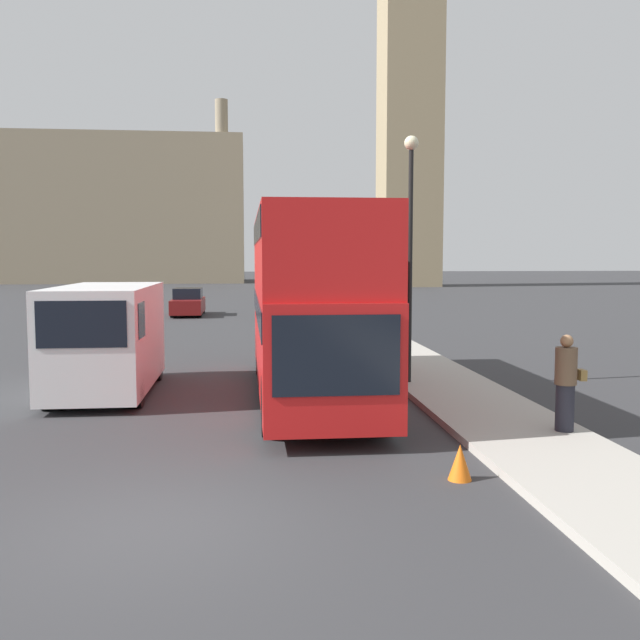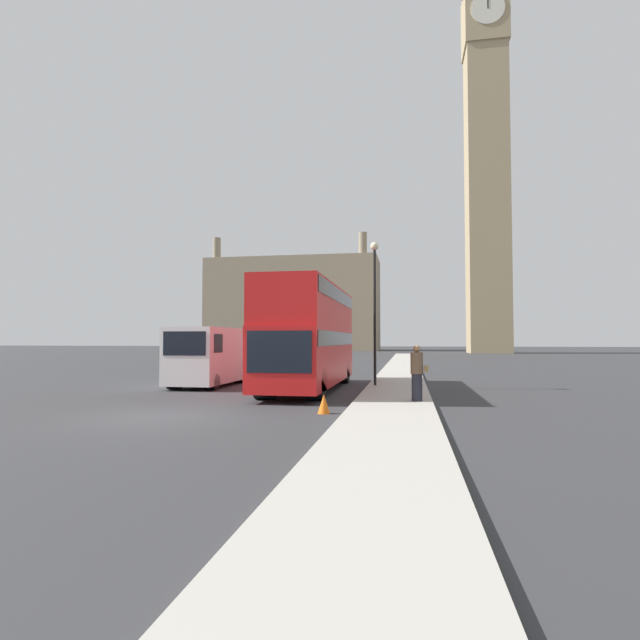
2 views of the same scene
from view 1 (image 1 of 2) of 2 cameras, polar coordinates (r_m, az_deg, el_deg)
The scene contains 9 objects.
ground_plane at distance 9.56m, azimuth -13.01°, elevation -15.70°, with size 300.00×300.00×0.00m, color #333335.
sidewalk_strip at distance 10.75m, azimuth 23.36°, elevation -13.21°, with size 2.51×120.00×0.15m.
building_block_distant at distance 97.52m, azimuth -16.43°, elevation 8.38°, with size 34.49×13.05×22.58m.
red_double_decker_bus at distance 16.87m, azimuth -0.86°, elevation 1.87°, with size 2.49×10.22×4.35m.
white_van at distance 18.15m, azimuth -16.75°, elevation -1.30°, with size 2.21×5.31×2.66m.
pedestrian at distance 13.95m, azimuth 19.08°, elevation -4.79°, with size 0.56×0.40×1.79m.
street_lamp at distance 18.35m, azimuth 7.25°, elevation 7.65°, with size 0.36×0.36×6.25m.
parked_sedan at distance 41.47m, azimuth -10.51°, elevation 1.34°, with size 1.72×4.48×1.57m.
traffic_cone at distance 11.18m, azimuth 11.13°, elevation -11.10°, with size 0.36×0.36×0.55m.
Camera 1 is at (1.16, -8.87, 3.38)m, focal length 40.00 mm.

